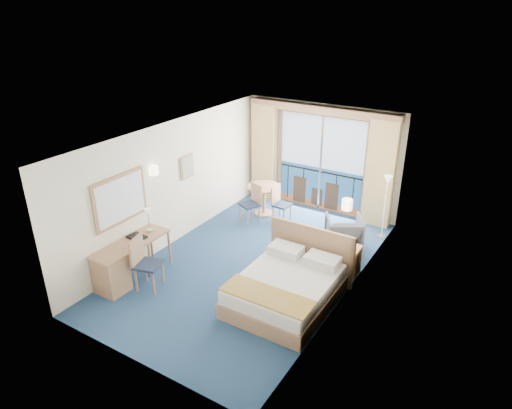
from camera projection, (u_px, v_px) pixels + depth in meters
name	position (u px, v px, depth m)	size (l,w,h in m)	color
floor	(253.00, 264.00, 9.34)	(6.50, 6.50, 0.00)	navy
room_walls	(253.00, 183.00, 8.61)	(4.04, 6.54, 2.72)	white
balcony_door	(320.00, 166.00, 11.38)	(2.36, 0.03, 2.52)	navy
curtain_left	(264.00, 153.00, 11.94)	(0.65, 0.22, 2.55)	#D7B277
curtain_right	(380.00, 174.00, 10.46)	(0.65, 0.22, 2.55)	#D7B277
pelmet	(322.00, 110.00, 10.69)	(3.80, 0.25, 0.18)	#A27C57
mirror	(120.00, 199.00, 8.48)	(0.05, 1.25, 0.95)	#A27C57
wall_print	(187.00, 167.00, 9.97)	(0.04, 0.42, 0.52)	#A27C57
sconce_left	(154.00, 170.00, 9.04)	(0.18, 0.18, 0.18)	#FFEAB2
sconce_right	(347.00, 204.00, 7.54)	(0.18, 0.18, 0.18)	#FFEAB2
bed	(287.00, 287.00, 8.07)	(1.72, 2.05, 1.08)	#A27C57
nightstand	(347.00, 260.00, 8.91)	(0.45, 0.43, 0.59)	#A77E58
phone	(351.00, 246.00, 8.74)	(0.17, 0.13, 0.08)	white
armchair	(344.00, 232.00, 9.87)	(0.75, 0.77, 0.70)	#3F434D
floor_lamp	(387.00, 191.00, 9.94)	(0.20, 0.20, 1.48)	silver
desk	(116.00, 268.00, 8.40)	(0.56, 1.61, 0.76)	#A27C57
desk_chair	(143.00, 260.00, 8.36)	(0.55, 0.55, 1.03)	#1C2843
folder	(137.00, 237.00, 8.77)	(0.35, 0.26, 0.03)	black
desk_lamp	(148.00, 215.00, 8.87)	(0.12, 0.12, 0.47)	silver
round_table	(264.00, 193.00, 11.29)	(0.83, 0.83, 0.75)	#A27C57
table_chair_a	(279.00, 201.00, 10.97)	(0.41, 0.41, 0.89)	#1C2843
table_chair_b	(252.00, 201.00, 10.91)	(0.55, 0.55, 0.96)	#1C2843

